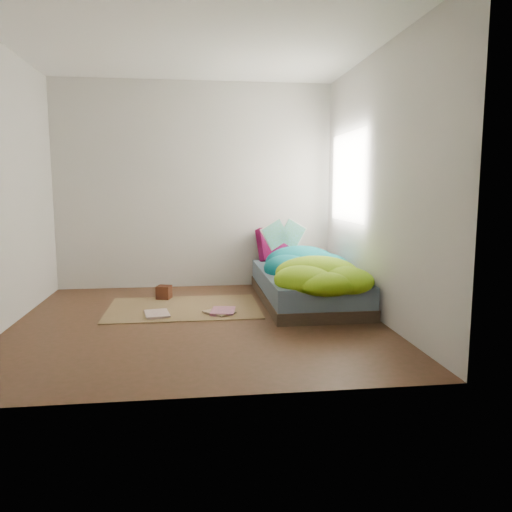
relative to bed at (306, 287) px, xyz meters
The scene contains 12 objects.
ground 1.43m from the bed, 149.45° to the right, with size 3.50×3.50×0.00m, color #442F1A.
room_walls 2.02m from the bed, 149.42° to the right, with size 3.54×3.54×2.62m.
bed is the anchor object (origin of this frame).
duvet 0.41m from the bed, 90.00° to the right, with size 0.96×1.84×0.34m, color #076A6C, non-canonical shape.
rug 1.39m from the bed, behind, with size 1.60×1.10×0.01m, color brown.
pillow_floral 0.88m from the bed, 75.78° to the left, with size 0.52×0.32×0.12m, color silver.
pillow_magenta 1.02m from the bed, 103.46° to the left, with size 0.42×0.13×0.42m, color #510523.
open_book 0.83m from the bed, 108.41° to the left, with size 0.46×0.10×0.28m, color #2F8029, non-canonical shape.
wooden_box 1.63m from the bed, 169.92° to the left, with size 0.15×0.15×0.15m, color #38170C.
floor_book_a 1.82m from the bed, 164.63° to the right, with size 0.23×0.32×0.02m, color beige.
floor_book_b 1.18m from the bed, 158.53° to the right, with size 0.24×0.32×0.03m, color pink.
floor_book_c 1.23m from the bed, 153.43° to the right, with size 0.21×0.29×0.02m, color tan.
Camera 1 is at (-0.04, -4.71, 1.30)m, focal length 35.00 mm.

